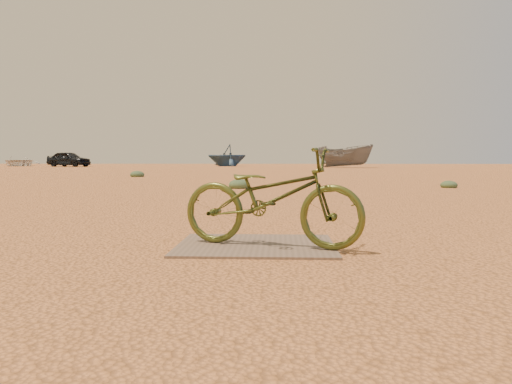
{
  "coord_description": "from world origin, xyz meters",
  "views": [
    {
      "loc": [
        0.64,
        -5.24,
        0.86
      ],
      "look_at": [
        0.42,
        -0.48,
        0.53
      ],
      "focal_mm": 35.0,
      "sensor_mm": 36.0,
      "label": 1
    }
  ],
  "objects_px": {
    "bicycle": "(271,197)",
    "boat_far_left": "(227,155)",
    "plywood_board": "(256,245)",
    "car": "(69,159)",
    "boat_mid_right": "(345,156)",
    "boat_near_left": "(18,161)"
  },
  "relations": [
    {
      "from": "plywood_board",
      "to": "boat_far_left",
      "type": "height_order",
      "value": "boat_far_left"
    },
    {
      "from": "car",
      "to": "boat_near_left",
      "type": "relative_size",
      "value": 0.89
    },
    {
      "from": "car",
      "to": "boat_far_left",
      "type": "height_order",
      "value": "boat_far_left"
    },
    {
      "from": "boat_mid_right",
      "to": "car",
      "type": "bearing_deg",
      "value": 114.98
    },
    {
      "from": "bicycle",
      "to": "boat_near_left",
      "type": "height_order",
      "value": "boat_near_left"
    },
    {
      "from": "car",
      "to": "boat_mid_right",
      "type": "distance_m",
      "value": 24.88
    },
    {
      "from": "plywood_board",
      "to": "boat_near_left",
      "type": "xyz_separation_m",
      "value": [
        -25.35,
        42.96,
        0.46
      ]
    },
    {
      "from": "bicycle",
      "to": "car",
      "type": "relative_size",
      "value": 0.43
    },
    {
      "from": "car",
      "to": "boat_mid_right",
      "type": "height_order",
      "value": "boat_mid_right"
    },
    {
      "from": "boat_far_left",
      "to": "boat_mid_right",
      "type": "height_order",
      "value": "boat_far_left"
    },
    {
      "from": "car",
      "to": "bicycle",
      "type": "bearing_deg",
      "value": -136.26
    },
    {
      "from": "boat_near_left",
      "to": "car",
      "type": "bearing_deg",
      "value": -32.34
    },
    {
      "from": "plywood_board",
      "to": "bicycle",
      "type": "bearing_deg",
      "value": -33.19
    },
    {
      "from": "boat_near_left",
      "to": "boat_mid_right",
      "type": "height_order",
      "value": "boat_mid_right"
    },
    {
      "from": "bicycle",
      "to": "boat_far_left",
      "type": "distance_m",
      "value": 43.47
    },
    {
      "from": "car",
      "to": "boat_far_left",
      "type": "distance_m",
      "value": 14.57
    },
    {
      "from": "boat_near_left",
      "to": "boat_mid_right",
      "type": "bearing_deg",
      "value": -17.18
    },
    {
      "from": "bicycle",
      "to": "plywood_board",
      "type": "bearing_deg",
      "value": 73.79
    },
    {
      "from": "plywood_board",
      "to": "bicycle",
      "type": "height_order",
      "value": "bicycle"
    },
    {
      "from": "plywood_board",
      "to": "car",
      "type": "relative_size",
      "value": 0.37
    },
    {
      "from": "car",
      "to": "boat_mid_right",
      "type": "xyz_separation_m",
      "value": [
        24.77,
        -2.33,
        0.27
      ]
    },
    {
      "from": "bicycle",
      "to": "boat_far_left",
      "type": "bearing_deg",
      "value": 23.48
    }
  ]
}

